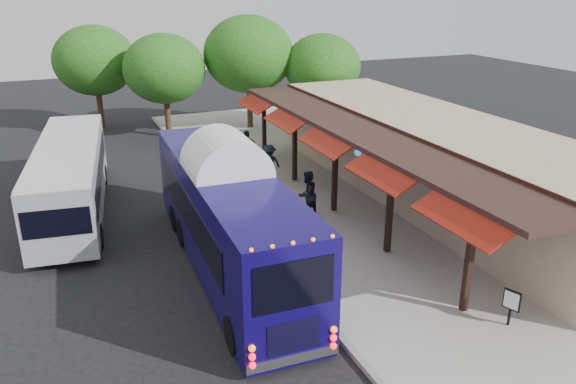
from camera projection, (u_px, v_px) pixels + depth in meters
name	position (u px, v px, depth m)	size (l,w,h in m)	color
ground	(286.00, 278.00, 18.04)	(90.00, 90.00, 0.00)	black
sidewalk	(360.00, 209.00, 23.27)	(10.00, 40.00, 0.15)	#9E9B93
curb	(247.00, 228.00, 21.48)	(0.20, 40.00, 0.16)	gray
station_shelter	(431.00, 159.00, 23.87)	(8.15, 20.00, 3.60)	tan
coach_bus	(228.00, 213.00, 17.94)	(2.78, 11.59, 3.68)	#110755
city_bus	(70.00, 175.00, 22.61)	(3.63, 10.94, 2.88)	gray
ped_a	(300.00, 246.00, 18.11)	(0.57, 0.37, 1.55)	black
ped_b	(307.00, 194.00, 21.99)	(0.92, 0.72, 1.89)	black
ped_c	(247.00, 150.00, 27.70)	(1.14, 0.48, 1.95)	black
ped_d	(269.00, 163.00, 25.95)	(1.14, 0.66, 1.77)	black
sign_board	(511.00, 302.00, 15.04)	(0.21, 0.47, 1.07)	black
tree_left	(164.00, 69.00, 32.97)	(4.81, 4.81, 6.15)	#382314
tree_mid	(249.00, 54.00, 34.41)	(5.53, 5.53, 7.08)	#382314
tree_right	(322.00, 67.00, 34.47)	(4.69, 4.69, 6.00)	#382314
tree_far	(95.00, 61.00, 34.75)	(5.05, 5.05, 6.47)	#382314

